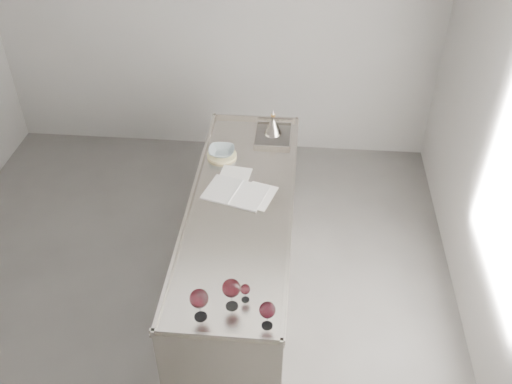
# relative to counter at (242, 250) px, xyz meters

# --- Properties ---
(room_shell) EXTENTS (4.54, 5.04, 2.84)m
(room_shell) POSITION_rel_counter_xyz_m (-0.50, -0.30, 0.93)
(room_shell) COLOR #4D4B48
(room_shell) RESTS_ON ground
(counter) EXTENTS (0.77, 2.42, 0.97)m
(counter) POSITION_rel_counter_xyz_m (0.00, 0.00, 0.00)
(counter) COLOR #9D958D
(counter) RESTS_ON ground
(wine_glass_left) EXTENTS (0.11, 0.11, 0.22)m
(wine_glass_left) POSITION_rel_counter_xyz_m (-0.12, -1.05, 0.62)
(wine_glass_left) COLOR white
(wine_glass_left) RESTS_ON counter
(wine_glass_middle) EXTENTS (0.11, 0.11, 0.21)m
(wine_glass_middle) POSITION_rel_counter_xyz_m (0.06, -0.96, 0.62)
(wine_glass_middle) COLOR white
(wine_glass_middle) RESTS_ON counter
(wine_glass_right) EXTENTS (0.09, 0.09, 0.19)m
(wine_glass_right) POSITION_rel_counter_xyz_m (0.27, -1.08, 0.60)
(wine_glass_right) COLOR white
(wine_glass_right) RESTS_ON counter
(wine_glass_small) EXTENTS (0.06, 0.06, 0.12)m
(wine_glass_small) POSITION_rel_counter_xyz_m (0.13, -0.90, 0.56)
(wine_glass_small) COLOR white
(wine_glass_small) RESTS_ON counter
(notebook) EXTENTS (0.51, 0.42, 0.02)m
(notebook) POSITION_rel_counter_xyz_m (-0.05, 0.12, 0.47)
(notebook) COLOR silver
(notebook) RESTS_ON counter
(loose_paper_top) EXTENTS (0.27, 0.36, 0.00)m
(loose_paper_top) POSITION_rel_counter_xyz_m (-0.09, 0.29, 0.47)
(loose_paper_top) COLOR silver
(loose_paper_top) RESTS_ON counter
(loose_paper_under) EXTENTS (0.29, 0.35, 0.00)m
(loose_paper_under) POSITION_rel_counter_xyz_m (0.12, 0.10, 0.47)
(loose_paper_under) COLOR silver
(loose_paper_under) RESTS_ON counter
(trivet) EXTENTS (0.25, 0.25, 0.02)m
(trivet) POSITION_rel_counter_xyz_m (-0.22, 0.59, 0.48)
(trivet) COLOR #D0C287
(trivet) RESTS_ON counter
(ceramic_bowl) EXTENTS (0.21, 0.21, 0.05)m
(ceramic_bowl) POSITION_rel_counter_xyz_m (-0.22, 0.59, 0.51)
(ceramic_bowl) COLOR #85969B
(ceramic_bowl) RESTS_ON trivet
(wine_funnel) EXTENTS (0.16, 0.16, 0.23)m
(wine_funnel) POSITION_rel_counter_xyz_m (0.17, 0.97, 0.54)
(wine_funnel) COLOR gray
(wine_funnel) RESTS_ON counter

